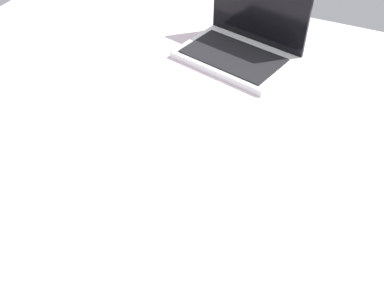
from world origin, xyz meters
TOP-DOWN VIEW (x-y plane):
  - bed_mattress at (0.00, 0.00)cm, footprint 180.00×140.00cm
  - laptop at (2.52, 35.36)cm, footprint 37.42×30.00cm

SIDE VIEW (x-z plane):
  - bed_mattress at x=0.00cm, z-range 0.00..18.00cm
  - laptop at x=2.52cm, z-range 10.91..33.91cm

